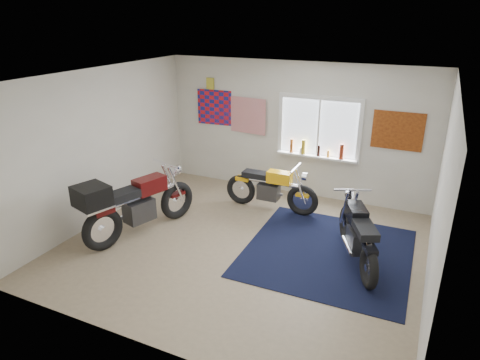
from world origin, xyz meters
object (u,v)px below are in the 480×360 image
at_px(maroon_tourer, 132,204).
at_px(black_chrome_bike, 358,236).
at_px(navy_rug, 328,252).
at_px(yellow_triumph, 271,189).

bearing_deg(maroon_tourer, black_chrome_bike, -60.29).
xyz_separation_m(black_chrome_bike, maroon_tourer, (-3.55, -0.78, 0.16)).
bearing_deg(navy_rug, black_chrome_bike, -7.93).
xyz_separation_m(yellow_triumph, black_chrome_bike, (1.85, -1.19, 0.02)).
distance_m(yellow_triumph, maroon_tourer, 2.61).
bearing_deg(black_chrome_bike, navy_rug, 57.24).
distance_m(navy_rug, black_chrome_bike, 0.61).
bearing_deg(black_chrome_bike, maroon_tourer, 77.61).
relative_size(navy_rug, yellow_triumph, 1.40).
bearing_deg(navy_rug, yellow_triumph, 141.43).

